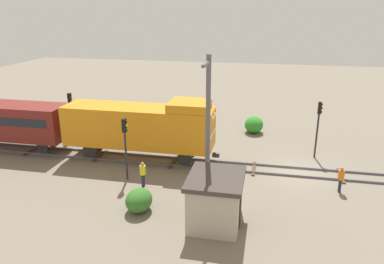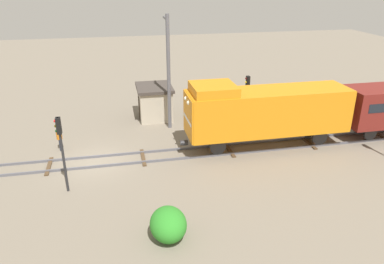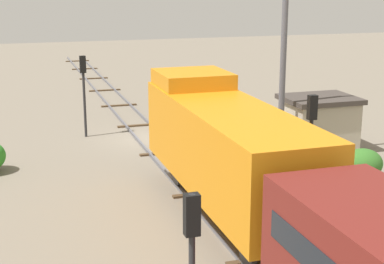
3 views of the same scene
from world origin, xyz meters
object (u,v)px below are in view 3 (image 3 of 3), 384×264
locomotive (224,143)px  relay_hut (319,123)px  catenary_mast (284,63)px  traffic_signal_far (192,249)px  worker_by_signal (309,168)px  traffic_signal_near (84,81)px  worker_near_track (180,109)px  traffic_signal_mid (311,130)px

locomotive → relay_hut: 10.14m
catenary_mast → traffic_signal_far: bearing=57.3°
traffic_signal_far → worker_by_signal: (-7.80, -9.17, -1.83)m
traffic_signal_far → worker_by_signal: traffic_signal_far is taller
worker_by_signal → relay_hut: size_ratio=0.49×
traffic_signal_near → catenary_mast: bearing=139.5°
traffic_signal_near → relay_hut: 12.47m
worker_by_signal → relay_hut: 6.17m
worker_near_track → worker_by_signal: bearing=143.0°
traffic_signal_far → catenary_mast: bearing=-122.7°
catenary_mast → relay_hut: bearing=-160.3°
locomotive → traffic_signal_near: size_ratio=2.63×
worker_by_signal → catenary_mast: catenary_mast is taller
worker_by_signal → relay_hut: relay_hut is taller
traffic_signal_near → relay_hut: size_ratio=1.26×
traffic_signal_mid → catenary_mast: 6.18m
locomotive → traffic_signal_far: 8.48m
worker_by_signal → catenary_mast: bearing=161.9°
traffic_signal_mid → traffic_signal_far: 10.46m
traffic_signal_mid → worker_by_signal: bearing=-119.8°
traffic_signal_far → worker_near_track: bearing=-105.6°
traffic_signal_mid → worker_near_track: traffic_signal_mid is taller
locomotive → traffic_signal_mid: 3.41m
traffic_signal_near → traffic_signal_far: size_ratio=1.09×
traffic_signal_far → traffic_signal_near: bearing=-91.1°
traffic_signal_mid → worker_near_track: bearing=-85.8°
locomotive → traffic_signal_near: 13.27m
traffic_signal_mid → catenary_mast: bearing=-106.1°
traffic_signal_near → worker_near_track: (-5.60, -0.96, -2.06)m
relay_hut → worker_by_signal: bearing=57.6°
worker_near_track → catenary_mast: size_ratio=0.20×
traffic_signal_near → worker_near_track: size_ratio=2.59×
traffic_signal_mid → traffic_signal_far: traffic_signal_mid is taller
locomotive → traffic_signal_mid: locomotive is taller
traffic_signal_far → locomotive: bearing=-115.1°
locomotive → catenary_mast: catenary_mast is taller
locomotive → worker_by_signal: size_ratio=6.82×
locomotive → worker_near_track: 14.15m
traffic_signal_mid → worker_near_track: size_ratio=2.51×
catenary_mast → worker_by_signal: bearing=78.8°
traffic_signal_mid → relay_hut: bearing=-121.9°
traffic_signal_near → traffic_signal_mid: bearing=117.3°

